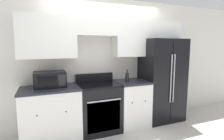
# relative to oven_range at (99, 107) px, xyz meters

# --- Properties ---
(ground_plane) EXTENTS (12.00, 12.00, 0.00)m
(ground_plane) POSITION_rel_oven_range_xyz_m (0.27, -0.31, -0.47)
(ground_plane) COLOR beige
(wall_back) EXTENTS (8.00, 0.39, 2.60)m
(wall_back) POSITION_rel_oven_range_xyz_m (0.29, 0.28, 1.02)
(wall_back) COLOR silver
(wall_back) RESTS_ON ground_plane
(lower_cabinets_left) EXTENTS (1.00, 0.64, 0.93)m
(lower_cabinets_left) POSITION_rel_oven_range_xyz_m (-0.87, 0.00, -0.00)
(lower_cabinets_left) COLOR white
(lower_cabinets_left) RESTS_ON ground_plane
(lower_cabinets_right) EXTENTS (0.65, 0.64, 0.93)m
(lower_cabinets_right) POSITION_rel_oven_range_xyz_m (0.70, 0.00, -0.00)
(lower_cabinets_right) COLOR white
(lower_cabinets_right) RESTS_ON ground_plane
(oven_range) EXTENTS (0.77, 0.65, 1.09)m
(oven_range) POSITION_rel_oven_range_xyz_m (0.00, 0.00, 0.00)
(oven_range) COLOR black
(oven_range) RESTS_ON ground_plane
(refrigerator) EXTENTS (0.89, 0.74, 1.79)m
(refrigerator) POSITION_rel_oven_range_xyz_m (1.46, 0.04, 0.42)
(refrigerator) COLOR black
(refrigerator) RESTS_ON ground_plane
(microwave) EXTENTS (0.53, 0.38, 0.27)m
(microwave) POSITION_rel_oven_range_xyz_m (-0.86, 0.07, 0.59)
(microwave) COLOR black
(microwave) RESTS_ON lower_cabinets_left
(bottle) EXTENTS (0.07, 0.07, 0.24)m
(bottle) POSITION_rel_oven_range_xyz_m (0.59, -0.03, 0.56)
(bottle) COLOR black
(bottle) RESTS_ON lower_cabinets_right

